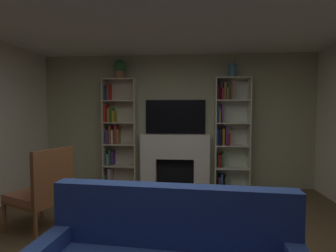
% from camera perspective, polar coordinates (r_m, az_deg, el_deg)
% --- Properties ---
extents(wall_back_accent, '(5.52, 0.06, 2.64)m').
position_cam_1_polar(wall_back_accent, '(5.25, 1.67, 1.09)').
color(wall_back_accent, '#ABAD86').
rests_on(wall_back_accent, ground_plane).
extents(fireplace, '(1.45, 0.55, 1.06)m').
position_cam_1_polar(fireplace, '(5.17, 1.55, -7.31)').
color(fireplace, white).
rests_on(fireplace, ground_plane).
extents(tv, '(1.18, 0.06, 0.67)m').
position_cam_1_polar(tv, '(5.19, 1.64, 2.00)').
color(tv, black).
rests_on(tv, fireplace).
extents(bookshelf_left, '(0.65, 0.32, 2.15)m').
position_cam_1_polar(bookshelf_left, '(5.32, -11.10, -1.77)').
color(bookshelf_left, beige).
rests_on(bookshelf_left, ground_plane).
extents(bookshelf_right, '(0.65, 0.34, 2.15)m').
position_cam_1_polar(bookshelf_right, '(5.15, 12.92, -1.66)').
color(bookshelf_right, silver).
rests_on(bookshelf_right, ground_plane).
extents(potted_plant, '(0.26, 0.26, 0.38)m').
position_cam_1_polar(potted_plant, '(5.32, -10.54, 12.32)').
color(potted_plant, '#AD6F50').
rests_on(potted_plant, bookshelf_left).
extents(vase_with_flowers, '(0.15, 0.15, 0.46)m').
position_cam_1_polar(vase_with_flowers, '(5.17, 14.01, 11.75)').
color(vase_with_flowers, teal).
rests_on(vase_with_flowers, bookshelf_right).
extents(armchair, '(0.80, 0.76, 1.06)m').
position_cam_1_polar(armchair, '(3.69, -25.71, -12.71)').
color(armchair, brown).
rests_on(armchair, ground_plane).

